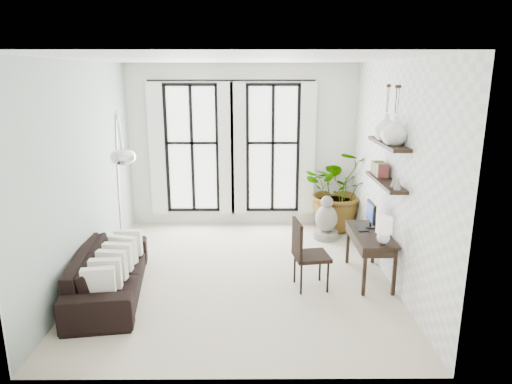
{
  "coord_description": "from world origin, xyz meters",
  "views": [
    {
      "loc": [
        0.21,
        -6.5,
        3.01
      ],
      "look_at": [
        0.25,
        0.3,
        1.23
      ],
      "focal_mm": 32.0,
      "sensor_mm": 36.0,
      "label": 1
    }
  ],
  "objects_px": {
    "arc_lamp": "(119,152)",
    "plant": "(339,189)",
    "sofa": "(109,273)",
    "buddha": "(326,221)",
    "desk": "(371,236)",
    "desk_chair": "(305,250)"
  },
  "relations": [
    {
      "from": "buddha",
      "to": "sofa",
      "type": "bearing_deg",
      "value": -146.76
    },
    {
      "from": "plant",
      "to": "arc_lamp",
      "type": "distance_m",
      "value": 4.38
    },
    {
      "from": "sofa",
      "to": "desk",
      "type": "bearing_deg",
      "value": -91.49
    },
    {
      "from": "sofa",
      "to": "arc_lamp",
      "type": "xyz_separation_m",
      "value": [
        0.1,
        0.54,
        1.61
      ]
    },
    {
      "from": "plant",
      "to": "buddha",
      "type": "bearing_deg",
      "value": -120.05
    },
    {
      "from": "desk_chair",
      "to": "buddha",
      "type": "bearing_deg",
      "value": 64.54
    },
    {
      "from": "desk",
      "to": "plant",
      "type": "bearing_deg",
      "value": 91.17
    },
    {
      "from": "plant",
      "to": "desk_chair",
      "type": "bearing_deg",
      "value": -110.11
    },
    {
      "from": "sofa",
      "to": "plant",
      "type": "relative_size",
      "value": 1.37
    },
    {
      "from": "plant",
      "to": "buddha",
      "type": "relative_size",
      "value": 1.96
    },
    {
      "from": "plant",
      "to": "desk_chair",
      "type": "distance_m",
      "value": 2.78
    },
    {
      "from": "desk_chair",
      "to": "arc_lamp",
      "type": "distance_m",
      "value": 2.99
    },
    {
      "from": "desk_chair",
      "to": "arc_lamp",
      "type": "bearing_deg",
      "value": 163.86
    },
    {
      "from": "desk_chair",
      "to": "buddha",
      "type": "distance_m",
      "value": 2.14
    },
    {
      "from": "arc_lamp",
      "to": "desk_chair",
      "type": "bearing_deg",
      "value": -7.73
    },
    {
      "from": "desk",
      "to": "buddha",
      "type": "distance_m",
      "value": 1.85
    },
    {
      "from": "arc_lamp",
      "to": "buddha",
      "type": "relative_size",
      "value": 3.05
    },
    {
      "from": "arc_lamp",
      "to": "buddha",
      "type": "height_order",
      "value": "arc_lamp"
    },
    {
      "from": "plant",
      "to": "desk",
      "type": "height_order",
      "value": "plant"
    },
    {
      "from": "arc_lamp",
      "to": "sofa",
      "type": "bearing_deg",
      "value": -100.87
    },
    {
      "from": "arc_lamp",
      "to": "plant",
      "type": "bearing_deg",
      "value": 31.92
    },
    {
      "from": "desk_chair",
      "to": "buddha",
      "type": "height_order",
      "value": "desk_chair"
    }
  ]
}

